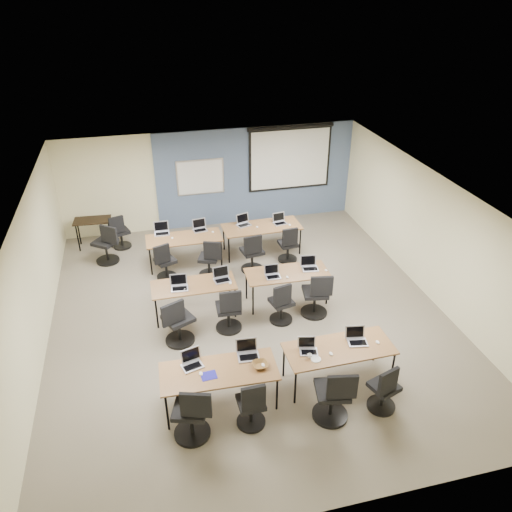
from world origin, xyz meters
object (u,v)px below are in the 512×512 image
object	(u,v)px
laptop_11	(280,221)
utility_table	(93,223)
laptop_6	(272,274)
laptop_9	(200,227)
training_table_back_left	(184,239)
laptop_7	(309,266)
task_chair_10	(252,256)
spare_chair_b	(107,247)
task_chair_3	(384,392)
task_chair_8	(165,264)
task_chair_0	(192,416)
laptop_8	(162,231)
task_chair_7	(316,298)
laptop_3	(357,338)
training_table_front_left	(219,373)
training_table_mid_right	(287,274)
projector_screen	(290,155)
task_chair_6	(281,306)
laptop_10	(243,222)
training_table_back_right	(262,228)
laptop_1	(248,352)
laptop_2	(308,348)
laptop_4	(179,285)
task_chair_11	(288,247)
task_chair_9	(210,261)
whiteboard	(200,177)
task_chair_5	(229,313)
training_table_mid_left	(194,286)
training_table_front_right	(339,350)
spare_chair_a	(120,234)
laptop_0	(192,362)
task_chair_4	(178,325)
task_chair_1	(252,408)
task_chair_2	(334,398)
laptop_5	(222,277)

from	to	relation	value
laptop_11	utility_table	bearing A→B (deg)	155.74
laptop_6	utility_table	bearing A→B (deg)	136.97
laptop_9	training_table_back_left	bearing A→B (deg)	-151.90
laptop_7	task_chair_10	xyz separation A→B (m)	(-0.93, 1.35, -0.37)
laptop_7	spare_chair_b	xyz separation A→B (m)	(-4.27, 2.61, -0.36)
task_chair_3	task_chair_8	world-z (taller)	task_chair_8
task_chair_0	training_table_back_left	bearing A→B (deg)	102.01
laptop_8	spare_chair_b	size ratio (longest dim) A/B	0.35
task_chair_7	laptop_3	bearing A→B (deg)	-78.53
training_table_front_left	training_table_mid_right	distance (m)	3.23
projector_screen	task_chair_6	distance (m)	5.27
task_chair_0	laptop_10	bearing A→B (deg)	87.55
training_table_back_left	spare_chair_b	bearing A→B (deg)	163.76
training_table_back_right	laptop_1	size ratio (longest dim) A/B	5.47
laptop_2	training_table_front_left	bearing A→B (deg)	-162.99
laptop_4	task_chair_11	world-z (taller)	laptop_4
laptop_1	task_chair_9	distance (m)	3.78
whiteboard	laptop_2	world-z (taller)	whiteboard
training_table_front_left	task_chair_5	xyz separation A→B (m)	(0.53, 1.90, -0.27)
laptop_11	laptop_7	bearing A→B (deg)	-98.65
task_chair_0	laptop_9	xyz separation A→B (m)	(0.95, 5.60, 0.36)
training_table_mid_left	laptop_1	size ratio (longest dim) A/B	4.82
training_table_mid_left	task_chair_11	distance (m)	3.03
task_chair_0	spare_chair_b	xyz separation A→B (m)	(-1.31, 5.82, -0.00)
spare_chair_b	laptop_6	bearing A→B (deg)	-2.08
training_table_front_right	spare_chair_b	xyz separation A→B (m)	(-3.90, 5.20, -0.26)
laptop_1	spare_chair_a	xyz separation A→B (m)	(-2.05, 5.69, -0.41)
laptop_0	task_chair_6	size ratio (longest dim) A/B	0.34
laptop_3	laptop_6	size ratio (longest dim) A/B	1.09
training_table_mid_left	task_chair_4	size ratio (longest dim) A/B	1.64
task_chair_6	laptop_9	world-z (taller)	laptop_9
task_chair_3	laptop_10	bearing A→B (deg)	81.38
laptop_3	laptop_7	world-z (taller)	laptop_7
task_chair_0	task_chair_1	distance (m)	0.92
training_table_mid_right	laptop_9	world-z (taller)	laptop_9
task_chair_2	task_chair_9	bearing A→B (deg)	114.82
laptop_3	task_chair_10	size ratio (longest dim) A/B	0.33
laptop_8	task_chair_11	world-z (taller)	laptop_8
laptop_4	laptop_10	world-z (taller)	same
training_table_front_left	spare_chair_b	xyz separation A→B (m)	(-1.83, 5.26, -0.26)
training_table_mid_left	training_table_back_left	distance (m)	2.11
laptop_1	task_chair_5	xyz separation A→B (m)	(0.00, 1.66, -0.38)
laptop_3	laptop_4	xyz separation A→B (m)	(-2.76, 2.41, 0.00)
projector_screen	task_chair_1	world-z (taller)	projector_screen
laptop_5	utility_table	xyz separation A→B (m)	(-2.71, 3.56, -0.14)
laptop_7	task_chair_8	xyz separation A→B (m)	(-2.97, 1.49, -0.40)
task_chair_6	task_chair_8	distance (m)	3.09
training_table_mid_left	laptop_2	world-z (taller)	laptop_2
laptop_2	spare_chair_b	world-z (taller)	spare_chair_b
task_chair_2	task_chair_11	world-z (taller)	task_chair_2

